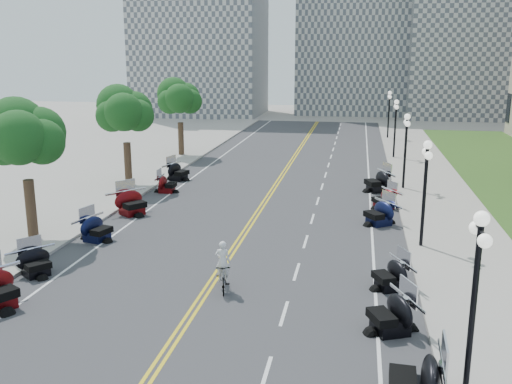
{
  "coord_description": "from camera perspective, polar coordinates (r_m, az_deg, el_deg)",
  "views": [
    {
      "loc": [
        5.5,
        -22.31,
        8.86
      ],
      "look_at": [
        0.47,
        5.55,
        2.0
      ],
      "focal_mm": 40.0,
      "sensor_mm": 36.0,
      "label": 1
    }
  ],
  "objects": [
    {
      "name": "lane_dash_9",
      "position": [
        35.51,
        6.19,
        -0.89
      ],
      "size": [
        0.12,
        2.0,
        0.0
      ],
      "primitive_type": "cube",
      "color": "white",
      "rests_on": "road"
    },
    {
      "name": "tree_4",
      "position": [
        50.9,
        -7.62,
        8.87
      ],
      "size": [
        4.8,
        4.8,
        9.2
      ],
      "primitive_type": null,
      "color": "#235619",
      "rests_on": "sidewalk_south"
    },
    {
      "name": "lane_dash_19",
      "position": [
        74.87,
        8.46,
        6.68
      ],
      "size": [
        0.12,
        2.0,
        0.0
      ],
      "primitive_type": "cube",
      "color": "white",
      "rests_on": "road"
    },
    {
      "name": "motorcycle_n_7",
      "position": [
        30.97,
        12.22,
        -1.95
      ],
      "size": [
        2.83,
        2.83,
        1.42
      ],
      "primitive_type": null,
      "rotation": [
        0.0,
        0.0,
        -0.97
      ],
      "color": "black",
      "rests_on": "road"
    },
    {
      "name": "lane_dash_4",
      "position": [
        16.98,
        0.98,
        -17.78
      ],
      "size": [
        0.12,
        2.0,
        0.0
      ],
      "primitive_type": "cube",
      "color": "white",
      "rests_on": "road"
    },
    {
      "name": "edge_line_north",
      "position": [
        33.51,
        11.41,
        -1.97
      ],
      "size": [
        0.12,
        90.0,
        0.0
      ],
      "primitive_type": "cube",
      "color": "white",
      "rests_on": "road"
    },
    {
      "name": "centerline_yellow_b",
      "position": [
        33.93,
        0.75,
        -1.5
      ],
      "size": [
        0.12,
        90.0,
        0.0
      ],
      "primitive_type": "cube",
      "color": "yellow",
      "rests_on": "road"
    },
    {
      "name": "lane_dash_13",
      "position": [
        51.13,
        7.51,
        3.53
      ],
      "size": [
        0.12,
        2.0,
        0.0
      ],
      "primitive_type": "cube",
      "color": "white",
      "rests_on": "road"
    },
    {
      "name": "street_lamp_5",
      "position": [
        62.7,
        13.13,
        7.53
      ],
      "size": [
        0.5,
        1.2,
        4.9
      ],
      "primitive_type": null,
      "color": "black",
      "rests_on": "sidewalk_north"
    },
    {
      "name": "motorcycle_n_8",
      "position": [
        34.3,
        12.7,
        -0.58
      ],
      "size": [
        2.53,
        2.53,
        1.3
      ],
      "primitive_type": null,
      "rotation": [
        0.0,
        0.0,
        -1.04
      ],
      "color": "#590A0C",
      "rests_on": "road"
    },
    {
      "name": "lane_dash_16",
      "position": [
        62.98,
        8.07,
        5.4
      ],
      "size": [
        0.12,
        2.0,
        0.0
      ],
      "primitive_type": "cube",
      "color": "white",
      "rests_on": "road"
    },
    {
      "name": "motorcycle_s_6",
      "position": [
        28.77,
        -15.67,
        -3.43
      ],
      "size": [
        2.39,
        2.39,
        1.35
      ],
      "primitive_type": null,
      "rotation": [
        0.0,
        0.0,
        1.3
      ],
      "color": "black",
      "rests_on": "road"
    },
    {
      "name": "tree_3",
      "position": [
        39.69,
        -12.92,
        7.33
      ],
      "size": [
        4.8,
        4.8,
        9.2
      ],
      "primitive_type": null,
      "color": "#235619",
      "rests_on": "sidewalk_south"
    },
    {
      "name": "road",
      "position": [
        33.95,
        0.55,
        -1.5
      ],
      "size": [
        16.0,
        90.0,
        0.01
      ],
      "primitive_type": "cube",
      "color": "#333335",
      "rests_on": "ground"
    },
    {
      "name": "lane_dash_10",
      "position": [
        39.39,
        6.62,
        0.54
      ],
      "size": [
        0.12,
        2.0,
        0.0
      ],
      "primitive_type": "cube",
      "color": "white",
      "rests_on": "road"
    },
    {
      "name": "street_lamp_2",
      "position": [
        27.22,
        16.48,
        -0.25
      ],
      "size": [
        0.5,
        1.2,
        4.9
      ],
      "primitive_type": null,
      "color": "black",
      "rests_on": "sidewalk_north"
    },
    {
      "name": "lane_dash_15",
      "position": [
        59.02,
        7.91,
        4.86
      ],
      "size": [
        0.12,
        2.0,
        0.0
      ],
      "primitive_type": "cube",
      "color": "white",
      "rests_on": "road"
    },
    {
      "name": "street_lamp_3",
      "position": [
        38.94,
        14.69,
        3.92
      ],
      "size": [
        0.5,
        1.2,
        4.9
      ],
      "primitive_type": null,
      "color": "black",
      "rests_on": "sidewalk_north"
    },
    {
      "name": "motorcycle_s_7",
      "position": [
        32.93,
        -12.34,
        -0.92
      ],
      "size": [
        3.1,
        3.1,
        1.55
      ],
      "primitive_type": null,
      "rotation": [
        0.0,
        0.0,
        0.91
      ],
      "color": "#590A0C",
      "rests_on": "road"
    },
    {
      "name": "lane_dash_14",
      "position": [
        55.07,
        7.73,
        4.25
      ],
      "size": [
        0.12,
        2.0,
        0.0
      ],
      "primitive_type": "cube",
      "color": "white",
      "rests_on": "road"
    },
    {
      "name": "distant_block_c",
      "position": [
        88.88,
        21.61,
        14.07
      ],
      "size": [
        20.0,
        14.0,
        22.0
      ],
      "primitive_type": "cube",
      "color": "gray",
      "rests_on": "ground"
    },
    {
      "name": "motorcycle_n_9",
      "position": [
        38.4,
        12.07,
        1.17
      ],
      "size": [
        2.95,
        2.95,
        1.56
      ],
      "primitive_type": null,
      "rotation": [
        0.0,
        0.0,
        -1.16
      ],
      "color": "black",
      "rests_on": "road"
    },
    {
      "name": "distant_block_a",
      "position": [
        87.62,
        -5.56,
        16.26
      ],
      "size": [
        18.0,
        14.0,
        26.0
      ],
      "primitive_type": "cube",
      "color": "gray",
      "rests_on": "ground"
    },
    {
      "name": "sidewalk_north",
      "position": [
        33.85,
        18.36,
        -2.13
      ],
      "size": [
        5.0,
        90.0,
        0.15
      ],
      "primitive_type": "cube",
      "color": "#9E9991",
      "rests_on": "ground"
    },
    {
      "name": "lane_dash_7",
      "position": [
        27.85,
        4.98,
        -4.96
      ],
      "size": [
        0.12,
        2.0,
        0.0
      ],
      "primitive_type": "cube",
      "color": "white",
      "rests_on": "road"
    },
    {
      "name": "lane_dash_17",
      "position": [
        66.94,
        8.22,
        5.88
      ],
      "size": [
        0.12,
        2.0,
        0.0
      ],
      "primitive_type": "cube",
      "color": "white",
      "rests_on": "road"
    },
    {
      "name": "sidewalk_south",
      "position": [
        37.11,
        -15.65,
        -0.59
      ],
      "size": [
        5.0,
        90.0,
        0.15
      ],
      "primitive_type": "cube",
      "color": "#9E9991",
      "rests_on": "ground"
    },
    {
      "name": "lane_dash_11",
      "position": [
        43.29,
        6.97,
        1.72
      ],
      "size": [
        0.12,
        2.0,
        0.0
      ],
      "primitive_type": "cube",
      "color": "white",
      "rests_on": "road"
    },
    {
      "name": "street_lamp_1",
      "position": [
        15.92,
        20.92,
        -10.48
      ],
      "size": [
        0.5,
        1.2,
        4.9
      ],
      "primitive_type": null,
      "color": "black",
      "rests_on": "sidewalk_north"
    },
    {
      "name": "motorcycle_n_5",
      "position": [
        22.76,
        13.31,
        -7.93
      ],
      "size": [
        2.44,
        2.44,
        1.29
      ],
      "primitive_type": null,
      "rotation": [
        0.0,
        0.0,
        -1.13
      ],
      "color": "black",
      "rests_on": "road"
    },
    {
      "name": "lane_dash_12",
      "position": [
        47.2,
        7.26,
        2.7
      ],
      "size": [
        0.12,
        2.0,
        0.0
      ],
      "primitive_type": "cube",
      "color": "white",
      "rests_on": "road"
    },
    {
      "name": "lane_dash_6",
      "position": [
        24.11,
        4.08,
        -7.94
      ],
      "size": [
        0.12,
        2.0,
        0.0
      ],
      "primitive_type": "cube",
      "color": "white",
      "rests_on": "road"
    },
    {
      "name": "bicycle",
      "position": [
        22.13,
        -3.32,
        -8.4
      ],
      "size": [
        0.99,
        1.98,
        1.14
      ],
      "primitive_type": "imported",
      "rotation": [
        0.0,
        0.0,
        0.25
      ],
      "color": "#A51414",
      "rests_on": "road"
    },
    {
      "name": "distant_block_b",
      "position": [
        90.53,
        9.7,
        17.32
      ],
      "size": [
        16.0,
        12.0,
        30.0
      ],
      "primitive_type": "cube",
      "color": "gray",
      "rests_on": "ground"
    },
    {
      "name": "lane_dash_8",
      "position": [
        31.66,
        5.66,
        -2.68
      ],
      "size": [
        0.12,
        2.0,
        0.0
      ],
      "primitive_type": "cube",
      "color": "white",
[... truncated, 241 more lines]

